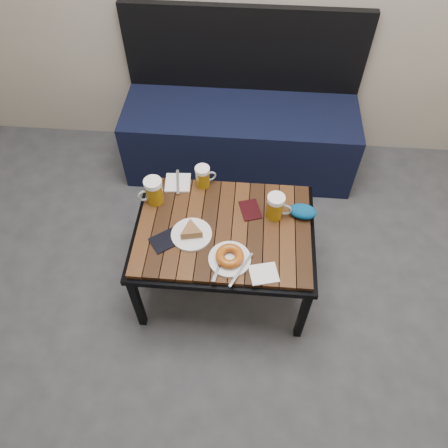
# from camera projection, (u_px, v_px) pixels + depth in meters

# --- Properties ---
(bench) EXTENTS (1.40, 0.50, 0.95)m
(bench) POSITION_uv_depth(u_px,v_px,m) (240.00, 131.00, 2.72)
(bench) COLOR black
(bench) RESTS_ON ground
(cafe_table) EXTENTS (0.84, 0.62, 0.47)m
(cafe_table) POSITION_uv_depth(u_px,v_px,m) (224.00, 233.00, 2.04)
(cafe_table) COLOR black
(cafe_table) RESTS_ON ground
(beer_mug_left) EXTENTS (0.13, 0.11, 0.14)m
(beer_mug_left) POSITION_uv_depth(u_px,v_px,m) (154.00, 191.00, 2.05)
(beer_mug_left) COLOR #8B630B
(beer_mug_left) RESTS_ON cafe_table
(beer_mug_centre) EXTENTS (0.11, 0.09, 0.12)m
(beer_mug_centre) POSITION_uv_depth(u_px,v_px,m) (203.00, 176.00, 2.13)
(beer_mug_centre) COLOR #8B630B
(beer_mug_centre) RESTS_ON cafe_table
(beer_mug_right) EXTENTS (0.12, 0.09, 0.13)m
(beer_mug_right) POSITION_uv_depth(u_px,v_px,m) (276.00, 207.00, 2.00)
(beer_mug_right) COLOR #8B630B
(beer_mug_right) RESTS_ON cafe_table
(plate_pie) EXTENTS (0.19, 0.19, 0.05)m
(plate_pie) POSITION_uv_depth(u_px,v_px,m) (191.00, 233.00, 1.97)
(plate_pie) COLOR white
(plate_pie) RESTS_ON cafe_table
(plate_bagel) EXTENTS (0.20, 0.24, 0.05)m
(plate_bagel) POSITION_uv_depth(u_px,v_px,m) (230.00, 257.00, 1.88)
(plate_bagel) COLOR white
(plate_bagel) RESTS_ON cafe_table
(napkin_left) EXTENTS (0.13, 0.16, 0.01)m
(napkin_left) POSITION_uv_depth(u_px,v_px,m) (178.00, 183.00, 2.18)
(napkin_left) COLOR white
(napkin_left) RESTS_ON cafe_table
(napkin_right) EXTENTS (0.14, 0.12, 0.01)m
(napkin_right) POSITION_uv_depth(u_px,v_px,m) (264.00, 274.00, 1.85)
(napkin_right) COLOR white
(napkin_right) RESTS_ON cafe_table
(passport_navy) EXTENTS (0.17, 0.16, 0.01)m
(passport_navy) POSITION_uv_depth(u_px,v_px,m) (166.00, 240.00, 1.96)
(passport_navy) COLOR black
(passport_navy) RESTS_ON cafe_table
(passport_burgundy) EXTENTS (0.12, 0.14, 0.01)m
(passport_burgundy) POSITION_uv_depth(u_px,v_px,m) (250.00, 210.00, 2.07)
(passport_burgundy) COLOR black
(passport_burgundy) RESTS_ON cafe_table
(knit_pouch) EXTENTS (0.14, 0.10, 0.06)m
(knit_pouch) POSITION_uv_depth(u_px,v_px,m) (303.00, 211.00, 2.03)
(knit_pouch) COLOR navy
(knit_pouch) RESTS_ON cafe_table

